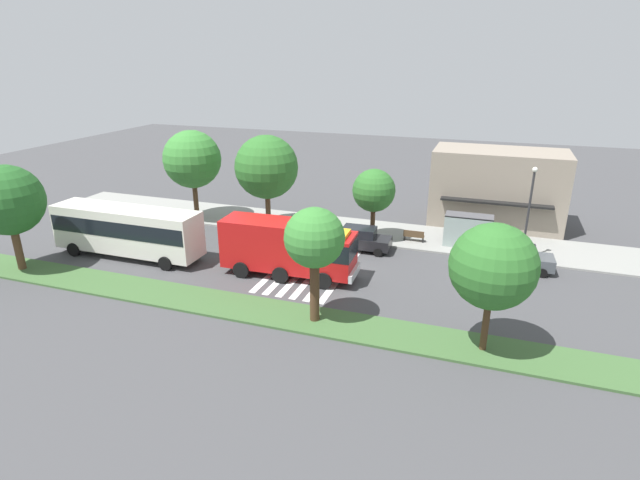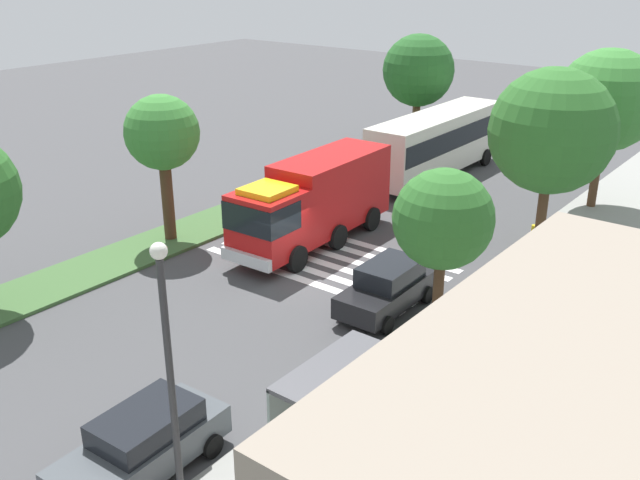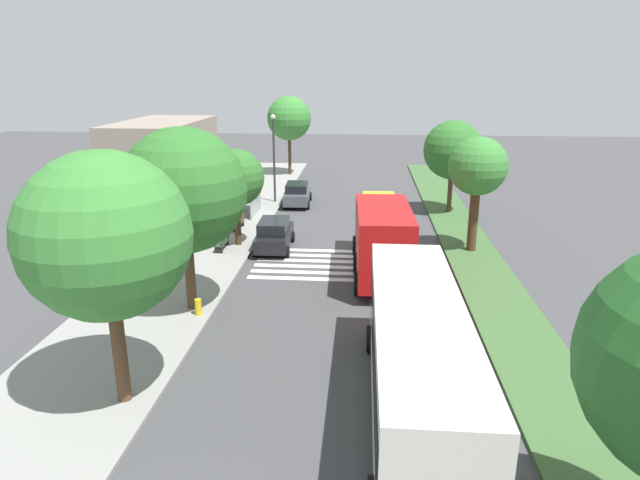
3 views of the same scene
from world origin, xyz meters
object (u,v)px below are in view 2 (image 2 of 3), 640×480
transit_bus (437,140)px  median_tree_west (162,134)px  sidewalk_tree_center (443,220)px  parked_car_mid (143,444)px  bench_west_of_shelter (468,311)px  median_tree_far_west (418,71)px  fire_truck (311,200)px  sidewalk_tree_far_west (607,101)px  bench_near_shelter (404,362)px  bus_stop_shelter (324,386)px  street_lamp (169,364)px  fire_hydrant (534,233)px  sidewalk_tree_west (552,131)px  parked_car_west (387,287)px

transit_bus → median_tree_west: bearing=164.1°
sidewalk_tree_center → parked_car_mid: bearing=-11.6°
bench_west_of_shelter → median_tree_far_west: 25.12m
fire_truck → sidewalk_tree_far_west: size_ratio=1.17×
bench_near_shelter → sidewalk_tree_center: (-3.18, -0.66, 3.51)m
fire_truck → median_tree_far_west: bearing=-165.5°
bus_stop_shelter → sidewalk_tree_center: sidewalk_tree_center is taller
fire_truck → bus_stop_shelter: (10.74, 8.96, -0.18)m
fire_truck → bench_near_shelter: fire_truck is taller
bench_near_shelter → street_lamp: bearing=-7.7°
median_tree_far_west → fire_hydrant: 17.96m
sidewalk_tree_west → street_lamp: bearing=-1.1°
street_lamp → sidewalk_tree_west: (-20.08, 0.40, 1.24)m
fire_truck → transit_bus: 12.41m
fire_truck → bench_west_of_shelter: 9.40m
fire_hydrant → sidewalk_tree_west: bearing=33.5°
parked_car_west → transit_bus: transit_bus is taller
sidewalk_tree_center → fire_hydrant: sidewalk_tree_center is taller
sidewalk_tree_west → fire_hydrant: bearing=-146.5°
sidewalk_tree_center → median_tree_west: bearing=-89.9°
parked_car_mid → bench_near_shelter: (-7.53, 2.87, -0.29)m
street_lamp → fire_hydrant: street_lamp is taller
sidewalk_tree_center → median_tree_far_west: 25.22m
transit_bus → parked_car_mid: bearing=-165.9°
parked_car_west → sidewalk_tree_west: sidewalk_tree_west is taller
parked_car_mid → sidewalk_tree_far_west: bearing=172.7°
transit_bus → bench_west_of_shelter: size_ratio=7.05×
sidewalk_tree_west → sidewalk_tree_center: 9.06m
fire_truck → sidewalk_tree_center: (3.56, 8.26, 2.03)m
sidewalk_tree_center → fire_hydrant: bearing=-177.1°
median_tree_far_west → fire_hydrant: bearing=48.4°
fire_truck → median_tree_far_west: size_ratio=1.27×
fire_truck → bench_near_shelter: 11.28m
bench_west_of_shelter → sidewalk_tree_far_west: size_ratio=0.20×
median_tree_far_west → fire_hydrant: size_ratio=10.24×
street_lamp → sidewalk_tree_far_west: bearing=179.2°
parked_car_west → bus_stop_shelter: bearing=19.6°
parked_car_mid → sidewalk_tree_far_west: sidewalk_tree_far_west is taller
street_lamp → sidewalk_tree_center: (-11.09, 0.40, 0.05)m
transit_bus → sidewalk_tree_west: bearing=-128.0°
transit_bus → median_tree_far_west: median_tree_far_west is taller
parked_car_mid → sidewalk_tree_center: (-10.71, 2.20, 3.21)m
bench_west_of_shelter → sidewalk_tree_center: sidewalk_tree_center is taller
transit_bus → fire_truck: bearing=-176.8°
parked_car_west → sidewalk_tree_west: bearing=164.2°
sidewalk_tree_west → parked_car_west: bearing=-14.3°
bench_near_shelter → sidewalk_tree_west: (-12.16, -0.66, 4.70)m
median_tree_far_west → median_tree_west: size_ratio=1.11×
parked_car_west → transit_bus: 17.07m
bench_west_of_shelter → sidewalk_tree_west: 9.28m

